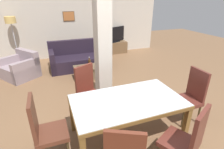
% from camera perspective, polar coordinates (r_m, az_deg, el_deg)
% --- Properties ---
extents(ground_plane, '(18.00, 18.00, 0.00)m').
position_cam_1_polar(ground_plane, '(3.35, 4.65, -18.94)').
color(ground_plane, brown).
extents(back_wall, '(7.20, 0.09, 2.70)m').
position_cam_1_polar(back_wall, '(7.38, -12.35, 16.24)').
color(back_wall, beige).
rests_on(back_wall, ground_plane).
extents(divider_pillar, '(0.30, 0.37, 2.70)m').
position_cam_1_polar(divider_pillar, '(3.81, -3.07, 9.86)').
color(divider_pillar, beige).
rests_on(divider_pillar, ground_plane).
extents(dining_table, '(1.83, 1.04, 0.74)m').
position_cam_1_polar(dining_table, '(2.97, 5.04, -10.39)').
color(dining_table, brown).
rests_on(dining_table, ground_plane).
extents(dining_chair_far_left, '(0.62, 0.62, 1.05)m').
position_cam_1_polar(dining_chair_far_left, '(3.59, -7.64, -4.95)').
color(dining_chair_far_left, maroon).
rests_on(dining_chair_far_left, ground_plane).
extents(dining_chair_near_right, '(0.62, 0.62, 1.05)m').
position_cam_1_polar(dining_chair_near_right, '(2.66, 23.25, -18.77)').
color(dining_chair_near_right, '#5E2920').
rests_on(dining_chair_near_right, ground_plane).
extents(dining_chair_head_left, '(0.46, 0.46, 1.05)m').
position_cam_1_polar(dining_chair_head_left, '(2.80, -21.18, -15.90)').
color(dining_chair_head_left, '#5B2F20').
rests_on(dining_chair_head_left, ground_plane).
extents(dining_chair_head_right, '(0.46, 0.46, 1.05)m').
position_cam_1_polar(dining_chair_head_right, '(3.72, 24.32, -5.98)').
color(dining_chair_head_right, '#5D2821').
rests_on(dining_chair_head_right, ground_plane).
extents(sofa, '(1.95, 0.94, 0.92)m').
position_cam_1_polar(sofa, '(6.21, -10.66, 5.02)').
color(sofa, black).
rests_on(sofa, ground_plane).
extents(armchair, '(1.24, 1.25, 0.79)m').
position_cam_1_polar(armchair, '(6.03, -27.69, 1.76)').
color(armchair, gray).
rests_on(armchair, ground_plane).
extents(coffee_table, '(0.76, 0.49, 0.39)m').
position_cam_1_polar(coffee_table, '(5.30, -8.05, 0.66)').
color(coffee_table, brown).
rests_on(coffee_table, ground_plane).
extents(bottle, '(0.08, 0.08, 0.29)m').
position_cam_1_polar(bottle, '(5.19, -7.38, 3.79)').
color(bottle, '#4C2D14').
rests_on(bottle, coffee_table).
extents(tv_stand, '(1.03, 0.40, 0.50)m').
position_cam_1_polar(tv_stand, '(7.76, 0.96, 8.80)').
color(tv_stand, brown).
rests_on(tv_stand, ground_plane).
extents(tv_screen, '(0.99, 0.48, 0.63)m').
position_cam_1_polar(tv_screen, '(7.63, 0.99, 12.84)').
color(tv_screen, black).
rests_on(tv_screen, tv_stand).
extents(floor_lamp, '(0.34, 0.34, 1.69)m').
position_cam_1_polar(floor_lamp, '(7.00, -30.04, 13.94)').
color(floor_lamp, '#B7B7BC').
rests_on(floor_lamp, ground_plane).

